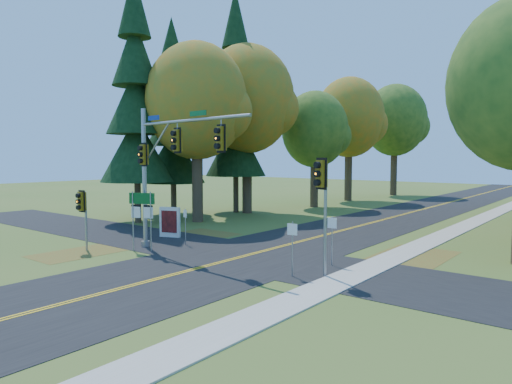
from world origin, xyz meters
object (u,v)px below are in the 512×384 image
Objects in this scene: east_signal_pole at (322,187)px; info_kiosk at (170,222)px; route_sign_cluster at (142,209)px; traffic_mast at (165,159)px.

east_signal_pole is 13.21m from info_kiosk.
east_signal_pole is 10.63m from route_sign_cluster.
route_sign_cluster is at bearing -80.36° from info_kiosk.
route_sign_cluster is at bearing -145.62° from traffic_mast.
route_sign_cluster reaches higher than info_kiosk.
east_signal_pole is (9.22, 0.65, -1.18)m from traffic_mast.
east_signal_pole is at bearing -31.54° from info_kiosk.
traffic_mast is 9.32m from east_signal_pole.
traffic_mast is 2.63× the size of route_sign_cluster.
east_signal_pole reaches higher than route_sign_cluster.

